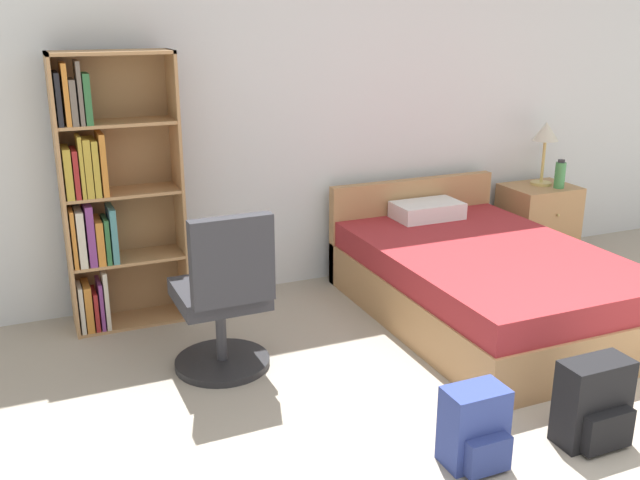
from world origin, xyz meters
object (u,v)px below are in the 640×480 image
object	(u,v)px
table_lamp	(546,137)
bookshelf	(105,197)
office_chair	(224,301)
backpack_black	(594,404)
water_bottle	(560,175)
backpack_blue	(475,429)
bed	(481,279)
nightstand	(537,223)

from	to	relation	value
table_lamp	bookshelf	bearing A→B (deg)	-180.00
office_chair	backpack_black	distance (m)	1.96
table_lamp	water_bottle	distance (m)	0.32
office_chair	backpack_blue	size ratio (longest dim) A/B	2.62
water_bottle	bed	bearing A→B (deg)	-150.65
bookshelf	backpack_blue	size ratio (longest dim) A/B	4.69
nightstand	water_bottle	xyz separation A→B (m)	(0.09, -0.11, 0.42)
nightstand	table_lamp	world-z (taller)	table_lamp
water_bottle	table_lamp	bearing A→B (deg)	108.42
nightstand	bed	bearing A→B (deg)	-144.77
office_chair	nightstand	distance (m)	3.02
water_bottle	backpack_blue	distance (m)	3.03
backpack_black	table_lamp	bearing A→B (deg)	56.23
nightstand	backpack_blue	world-z (taller)	nightstand
nightstand	water_bottle	size ratio (longest dim) A/B	2.70
table_lamp	backpack_blue	size ratio (longest dim) A/B	1.37
table_lamp	office_chair	bearing A→B (deg)	-162.46
table_lamp	backpack_blue	world-z (taller)	table_lamp
bed	water_bottle	world-z (taller)	water_bottle
bookshelf	table_lamp	size ratio (longest dim) A/B	3.43
bed	water_bottle	size ratio (longest dim) A/B	8.94
water_bottle	backpack_black	world-z (taller)	water_bottle
nightstand	backpack_black	distance (m)	2.67
backpack_blue	bed	bearing A→B (deg)	54.06
nightstand	bookshelf	bearing A→B (deg)	179.30
bookshelf	office_chair	size ratio (longest dim) A/B	1.79
bookshelf	bed	world-z (taller)	bookshelf
bed	backpack_black	bearing A→B (deg)	-104.77
bed	backpack_blue	xyz separation A→B (m)	(-1.00, -1.37, -0.08)
table_lamp	backpack_black	bearing A→B (deg)	-123.77
nightstand	backpack_black	bearing A→B (deg)	-123.62
office_chair	backpack_black	world-z (taller)	office_chair
bed	backpack_black	distance (m)	1.50
table_lamp	bed	bearing A→B (deg)	-144.23
office_chair	table_lamp	bearing A→B (deg)	17.54
nightstand	backpack_black	xyz separation A→B (m)	(-1.48, -2.23, -0.11)
bookshelf	backpack_blue	bearing A→B (deg)	-59.81
bed	nightstand	size ratio (longest dim) A/B	3.31
water_bottle	backpack_blue	size ratio (longest dim) A/B	0.62
backpack_black	backpack_blue	size ratio (longest dim) A/B	1.13
bookshelf	bed	size ratio (longest dim) A/B	0.85
table_lamp	nightstand	bearing A→B (deg)	-130.85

